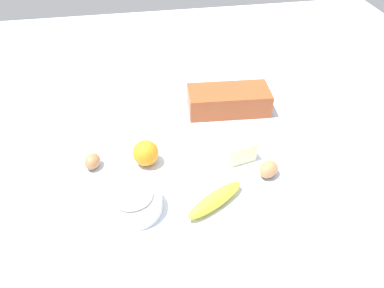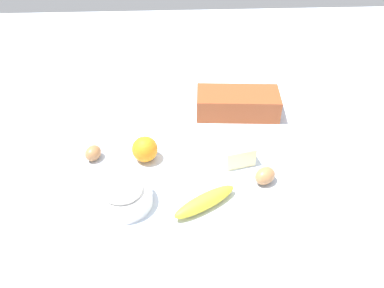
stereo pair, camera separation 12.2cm
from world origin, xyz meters
name	(u,v)px [view 1 (the left image)]	position (x,y,z in m)	size (l,w,h in m)	color
ground_plane	(192,157)	(0.00, 0.00, -0.01)	(2.40, 2.40, 0.02)	silver
loaf_pan	(229,100)	(0.17, 0.22, 0.04)	(0.29, 0.15, 0.08)	#9E4723
flour_bowl	(132,201)	(-0.19, -0.19, 0.03)	(0.16, 0.16, 0.07)	white
banana	(215,200)	(0.02, -0.22, 0.02)	(0.19, 0.04, 0.04)	yellow
orange_fruit	(146,153)	(-0.14, -0.02, 0.04)	(0.08, 0.08, 0.08)	orange
butter_block	(238,150)	(0.13, -0.04, 0.03)	(0.09, 0.06, 0.06)	#F4EDB2
egg_near_butter	(92,161)	(-0.30, -0.01, 0.02)	(0.04, 0.04, 0.06)	#A56F43
egg_beside_bowl	(269,169)	(0.20, -0.13, 0.02)	(0.05, 0.05, 0.06)	#B27849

